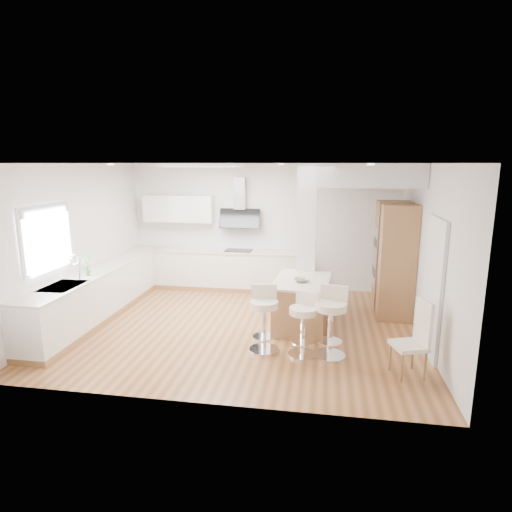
% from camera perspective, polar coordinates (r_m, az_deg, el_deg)
% --- Properties ---
extents(ground, '(6.00, 6.00, 0.00)m').
position_cam_1_polar(ground, '(7.61, -1.88, -9.34)').
color(ground, '#A86C3E').
rests_on(ground, ground).
extents(ceiling, '(6.00, 5.00, 0.02)m').
position_cam_1_polar(ceiling, '(7.61, -1.88, -9.34)').
color(ceiling, silver).
rests_on(ceiling, ground).
extents(wall_back, '(6.00, 0.04, 2.80)m').
position_cam_1_polar(wall_back, '(9.65, 0.93, 3.90)').
color(wall_back, silver).
rests_on(wall_back, ground).
extents(wall_left, '(0.04, 5.00, 2.80)m').
position_cam_1_polar(wall_left, '(8.33, -22.66, 1.62)').
color(wall_left, silver).
rests_on(wall_left, ground).
extents(wall_right, '(0.04, 5.00, 2.80)m').
position_cam_1_polar(wall_right, '(7.27, 21.94, 0.25)').
color(wall_right, silver).
rests_on(wall_right, ground).
extents(skylight, '(4.10, 2.10, 0.06)m').
position_cam_1_polar(skylight, '(7.85, -6.96, 11.95)').
color(skylight, white).
rests_on(skylight, ground).
extents(window_left, '(0.06, 1.28, 1.07)m').
position_cam_1_polar(window_left, '(7.52, -26.12, 2.54)').
color(window_left, white).
rests_on(window_left, ground).
extents(doorway_right, '(0.05, 1.00, 2.10)m').
position_cam_1_polar(doorway_right, '(6.78, 22.53, -4.09)').
color(doorway_right, '#3F3A32').
rests_on(doorway_right, ground).
extents(counter_left, '(0.63, 4.50, 1.35)m').
position_cam_1_polar(counter_left, '(8.58, -19.63, -4.32)').
color(counter_left, '#9F7044').
rests_on(counter_left, ground).
extents(counter_back, '(3.62, 0.63, 2.50)m').
position_cam_1_polar(counter_back, '(9.68, -4.69, -0.35)').
color(counter_back, '#9F7044').
rests_on(counter_back, ground).
extents(pillar, '(0.35, 0.35, 2.80)m').
position_cam_1_polar(pillar, '(8.02, 6.75, 2.12)').
color(pillar, white).
rests_on(pillar, ground).
extents(soffit, '(1.78, 2.20, 0.40)m').
position_cam_1_polar(soffit, '(8.38, 14.42, 10.51)').
color(soffit, silver).
rests_on(soffit, ground).
extents(oven_column, '(0.63, 1.21, 2.10)m').
position_cam_1_polar(oven_column, '(8.46, 17.86, -0.29)').
color(oven_column, '#9F7044').
rests_on(oven_column, ground).
extents(peninsula, '(1.01, 1.45, 0.91)m').
position_cam_1_polar(peninsula, '(7.53, 6.10, -6.20)').
color(peninsula, '#9F7044').
rests_on(peninsula, ground).
extents(bar_stool_a, '(0.51, 0.51, 1.01)m').
position_cam_1_polar(bar_stool_a, '(6.50, 1.08, -7.86)').
color(bar_stool_a, white).
rests_on(bar_stool_a, ground).
extents(bar_stool_b, '(0.55, 0.55, 0.95)m').
position_cam_1_polar(bar_stool_b, '(6.38, 6.35, -8.63)').
color(bar_stool_b, white).
rests_on(bar_stool_b, ground).
extents(bar_stool_c, '(0.58, 0.58, 1.05)m').
position_cam_1_polar(bar_stool_c, '(6.39, 9.96, -8.15)').
color(bar_stool_c, white).
rests_on(bar_stool_c, ground).
extents(dining_chair, '(0.52, 0.52, 1.05)m').
position_cam_1_polar(dining_chair, '(6.14, 20.55, -9.91)').
color(dining_chair, '#F2E1C5').
rests_on(dining_chair, ground).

